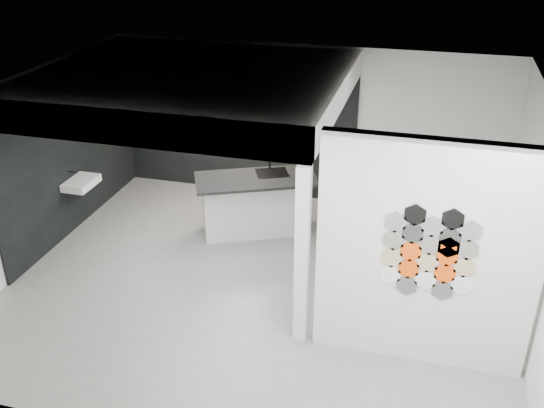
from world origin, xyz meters
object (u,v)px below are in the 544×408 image
(wall_basin, at_px, (81,183))
(stockpot, at_px, (185,116))
(kitchen_island, at_px, (256,203))
(utensil_cup, at_px, (187,118))
(glass_vase, at_px, (313,129))
(partition_panel, at_px, (426,257))
(bottle_dark, at_px, (220,119))
(glass_bowl, at_px, (313,129))
(kettle, at_px, (281,124))

(wall_basin, distance_m, stockpot, 2.36)
(kitchen_island, bearing_deg, utensil_cup, 116.11)
(kitchen_island, distance_m, glass_vase, 1.77)
(partition_panel, height_order, wall_basin, partition_panel)
(kitchen_island, xyz_separation_m, utensil_cup, (-1.73, 1.40, 0.84))
(bottle_dark, bearing_deg, stockpot, 180.00)
(partition_panel, relative_size, utensil_cup, 30.39)
(partition_panel, height_order, bottle_dark, partition_panel)
(partition_panel, xyz_separation_m, bottle_dark, (-3.79, 3.87, 0.00))
(glass_vase, distance_m, utensil_cup, 2.37)
(kitchen_island, bearing_deg, wall_basin, 168.69)
(partition_panel, xyz_separation_m, kitchen_island, (-2.71, 2.46, -0.88))
(partition_panel, height_order, utensil_cup, partition_panel)
(bottle_dark, bearing_deg, partition_panel, -45.52)
(partition_panel, xyz_separation_m, wall_basin, (-5.46, 1.80, -0.55))
(wall_basin, distance_m, kitchen_island, 2.85)
(wall_basin, xyz_separation_m, bottle_dark, (1.67, 2.07, 0.55))
(stockpot, xyz_separation_m, bottle_dark, (0.67, 0.00, -0.00))
(glass_bowl, bearing_deg, kitchen_island, -114.50)
(kitchen_island, distance_m, kettle, 1.66)
(partition_panel, relative_size, bottle_dark, 17.30)
(kitchen_island, relative_size, stockpot, 10.54)
(partition_panel, distance_m, wall_basin, 5.78)
(partition_panel, bearing_deg, glass_bowl, 118.23)
(glass_vase, bearing_deg, partition_panel, -61.77)
(wall_basin, bearing_deg, kitchen_island, 13.53)
(wall_basin, xyz_separation_m, stockpot, (1.00, 2.07, 0.55))
(glass_vase, bearing_deg, utensil_cup, 180.00)
(kitchen_island, bearing_deg, partition_panel, -67.05)
(kitchen_island, bearing_deg, glass_vase, 40.66)
(glass_bowl, bearing_deg, kettle, 180.00)
(wall_basin, bearing_deg, utensil_cup, 63.70)
(stockpot, distance_m, glass_vase, 2.39)
(kitchen_island, xyz_separation_m, glass_vase, (0.64, 1.40, 0.86))
(wall_basin, height_order, stockpot, stockpot)
(wall_basin, distance_m, glass_bowl, 4.00)
(partition_panel, relative_size, kettle, 13.90)
(glass_bowl, distance_m, glass_vase, 0.01)
(glass_vase, distance_m, bottle_dark, 1.72)
(partition_panel, relative_size, kitchen_island, 1.34)
(stockpot, distance_m, kettle, 1.81)
(utensil_cup, bearing_deg, partition_panel, -41.01)
(wall_basin, bearing_deg, kettle, 36.34)
(partition_panel, height_order, kitchen_island, partition_panel)
(partition_panel, distance_m, utensil_cup, 5.89)
(kettle, bearing_deg, glass_bowl, 16.66)
(bottle_dark, bearing_deg, glass_bowl, 0.00)
(partition_panel, xyz_separation_m, glass_bowl, (-2.08, 3.87, -0.03))
(kitchen_island, height_order, stockpot, kitchen_island)
(stockpot, xyz_separation_m, glass_bowl, (2.39, 0.00, -0.03))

